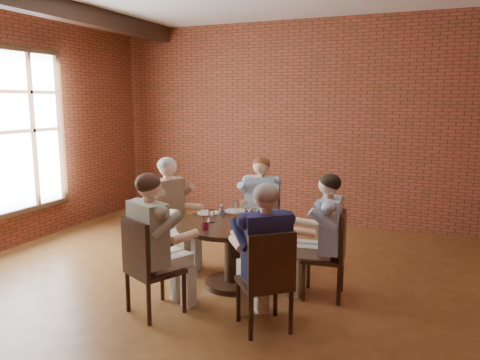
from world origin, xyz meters
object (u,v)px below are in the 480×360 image
at_px(chair_d, 146,264).
at_px(chair_e, 267,278).
at_px(chair_a, 332,251).
at_px(chair_b, 262,218).
at_px(diner_e, 264,257).
at_px(smartphone, 244,234).
at_px(diner_b, 260,208).
at_px(diner_a, 324,236).
at_px(diner_d, 154,244).
at_px(dining_table, 232,241).
at_px(chair_c, 166,225).
at_px(diner_c, 171,213).

xyz_separation_m(chair_d, chair_e, (1.19, 0.12, -0.01)).
distance_m(chair_a, chair_e, 1.05).
bearing_deg(chair_b, chair_d, -103.96).
xyz_separation_m(diner_e, smartphone, (-0.36, 0.39, 0.07)).
bearing_deg(chair_b, diner_b, -90.00).
height_order(diner_a, chair_b, diner_a).
bearing_deg(diner_d, chair_e, -152.46).
relative_size(dining_table, chair_e, 1.31).
relative_size(diner_e, smartphone, 8.93).
xyz_separation_m(chair_d, diner_d, (0.04, 0.09, 0.18)).
bearing_deg(chair_a, smartphone, -62.73).
relative_size(chair_a, chair_c, 0.97).
bearing_deg(diner_d, diner_c, -40.46).
distance_m(diner_d, diner_e, 1.10).
distance_m(chair_c, diner_c, 0.19).
xyz_separation_m(diner_b, diner_e, (0.71, -1.85, 0.01)).
bearing_deg(diner_d, chair_a, -120.62).
height_order(dining_table, chair_c, chair_c).
relative_size(diner_d, diner_e, 1.03).
xyz_separation_m(chair_b, diner_d, (-0.38, -2.05, 0.19)).
bearing_deg(diner_b, diner_a, -44.59).
bearing_deg(chair_d, diner_d, -90.00).
distance_m(diner_a, diner_b, 1.43).
bearing_deg(chair_e, chair_d, -33.74).
bearing_deg(chair_e, diner_d, -37.77).
distance_m(chair_b, chair_c, 1.29).
height_order(dining_table, diner_c, diner_c).
relative_size(chair_c, diner_d, 0.69).
distance_m(diner_c, diner_e, 1.97).
relative_size(chair_a, chair_d, 0.96).
bearing_deg(chair_c, chair_e, -106.64).
xyz_separation_m(diner_a, diner_c, (-1.98, 0.19, 0.03)).
bearing_deg(dining_table, chair_c, 162.64).
height_order(chair_a, diner_c, diner_c).
height_order(diner_b, smartphone, diner_b).
xyz_separation_m(diner_b, diner_c, (-0.92, -0.75, 0.02)).
height_order(diner_c, chair_d, diner_c).
height_order(chair_e, smartphone, chair_e).
relative_size(chair_d, smartphone, 6.39).
distance_m(diner_a, diner_c, 1.99).
height_order(diner_a, chair_e, diner_a).
bearing_deg(diner_a, diner_d, -61.10).
height_order(chair_c, chair_d, chair_d).
xyz_separation_m(dining_table, diner_e, (0.66, -0.80, 0.15)).
bearing_deg(diner_e, diner_a, -150.79).
xyz_separation_m(dining_table, chair_d, (-0.48, -0.99, -0.00)).
bearing_deg(diner_b, smartphone, -79.29).
bearing_deg(chair_b, chair_a, -44.55).
xyz_separation_m(chair_a, diner_a, (-0.08, -0.01, 0.16)).
relative_size(diner_d, smartphone, 9.19).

